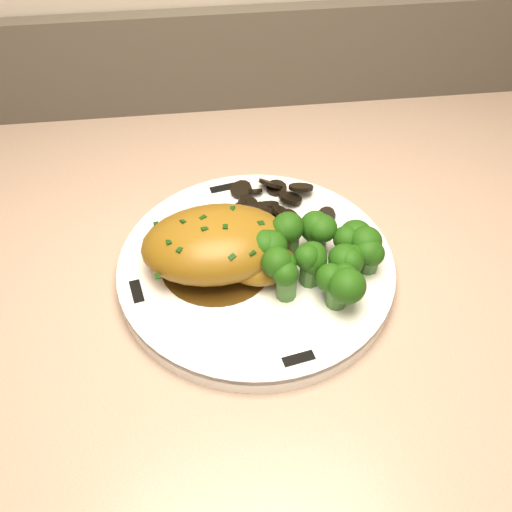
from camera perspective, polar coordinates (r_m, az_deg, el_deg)
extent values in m
cylinder|color=white|center=(0.58, 0.00, -1.24)|extent=(0.29, 0.29, 0.02)
cube|color=black|center=(0.61, 9.76, 1.69)|extent=(0.01, 0.03, 0.00)
cube|color=black|center=(0.65, -2.97, 6.02)|extent=(0.03, 0.01, 0.00)
cube|color=black|center=(0.56, -10.56, -3.13)|extent=(0.01, 0.03, 0.00)
cube|color=black|center=(0.51, 3.80, -9.11)|extent=(0.03, 0.01, 0.00)
cylinder|color=#3E270B|center=(0.58, -3.50, -0.66)|extent=(0.10, 0.10, 0.00)
ellipsoid|color=#916419|center=(0.56, -3.61, 1.10)|extent=(0.13, 0.09, 0.05)
ellipsoid|color=#916419|center=(0.55, 0.55, -0.74)|extent=(0.06, 0.05, 0.03)
cube|color=#0F360B|center=(0.55, -7.82, 2.43)|extent=(0.01, 0.00, 0.00)
cube|color=#0F360B|center=(0.54, -6.22, 2.87)|extent=(0.01, 0.00, 0.00)
cube|color=#0F360B|center=(0.54, -4.60, 3.17)|extent=(0.01, 0.00, 0.00)
cube|color=#0F360B|center=(0.54, -2.97, 3.35)|extent=(0.01, 0.00, 0.00)
cube|color=#0F360B|center=(0.55, -1.34, 3.41)|extent=(0.01, 0.00, 0.00)
cube|color=#0F360B|center=(0.55, 0.28, 3.33)|extent=(0.01, 0.00, 0.00)
cylinder|color=black|center=(0.63, 5.21, 4.50)|extent=(0.02, 0.01, 0.01)
cylinder|color=black|center=(0.63, 5.01, 5.07)|extent=(0.02, 0.02, 0.01)
cylinder|color=black|center=(0.63, 4.60, 5.59)|extent=(0.02, 0.02, 0.01)
cylinder|color=black|center=(0.64, 3.96, 5.40)|extent=(0.02, 0.02, 0.01)
cylinder|color=black|center=(0.64, 3.23, 5.76)|extent=(0.02, 0.02, 0.01)
cylinder|color=black|center=(0.64, 2.42, 6.02)|extent=(0.02, 0.02, 0.01)
cylinder|color=black|center=(0.64, 1.58, 5.54)|extent=(0.02, 0.02, 0.01)
cylinder|color=black|center=(0.64, 0.81, 5.59)|extent=(0.02, 0.02, 0.00)
cylinder|color=black|center=(0.63, 0.14, 5.55)|extent=(0.03, 0.03, 0.01)
cylinder|color=black|center=(0.63, -0.36, 4.80)|extent=(0.02, 0.03, 0.02)
cylinder|color=black|center=(0.62, -0.65, 4.65)|extent=(0.02, 0.02, 0.01)
cylinder|color=black|center=(0.62, -0.72, 4.48)|extent=(0.02, 0.02, 0.01)
cylinder|color=black|center=(0.62, -0.53, 3.68)|extent=(0.03, 0.03, 0.01)
cylinder|color=black|center=(0.61, -0.11, 3.57)|extent=(0.03, 0.03, 0.01)
cylinder|color=black|center=(0.61, 0.51, 3.53)|extent=(0.03, 0.03, 0.02)
cylinder|color=black|center=(0.61, 1.27, 2.94)|extent=(0.03, 0.03, 0.02)
cylinder|color=black|center=(0.61, 2.13, 3.11)|extent=(0.03, 0.03, 0.01)
cylinder|color=black|center=(0.61, 3.01, 3.39)|extent=(0.03, 0.03, 0.01)
cylinder|color=black|center=(0.61, 3.79, 3.14)|extent=(0.03, 0.03, 0.01)
cylinder|color=black|center=(0.61, 4.47, 3.62)|extent=(0.03, 0.03, 0.01)
cylinder|color=black|center=(0.62, 4.97, 4.17)|extent=(0.03, 0.03, 0.02)
cylinder|color=black|center=(0.63, 5.19, 4.12)|extent=(0.03, 0.03, 0.02)
cylinder|color=#407230|center=(0.57, 2.93, 0.71)|extent=(0.02, 0.02, 0.02)
sphere|color=#113708|center=(0.56, 2.99, 1.83)|extent=(0.03, 0.03, 0.03)
cylinder|color=#407230|center=(0.58, 5.42, 1.56)|extent=(0.02, 0.02, 0.02)
sphere|color=#113708|center=(0.57, 5.53, 2.68)|extent=(0.03, 0.03, 0.03)
cylinder|color=#407230|center=(0.58, 8.29, 0.84)|extent=(0.02, 0.02, 0.02)
sphere|color=#113708|center=(0.57, 8.45, 1.94)|extent=(0.03, 0.03, 0.03)
cylinder|color=#407230|center=(0.55, 4.80, -1.50)|extent=(0.02, 0.02, 0.02)
sphere|color=#113708|center=(0.54, 4.90, -0.38)|extent=(0.03, 0.03, 0.03)
cylinder|color=#407230|center=(0.56, 8.08, -1.55)|extent=(0.02, 0.02, 0.02)
sphere|color=#113708|center=(0.55, 8.25, -0.44)|extent=(0.03, 0.03, 0.03)
cylinder|color=#407230|center=(0.57, 9.99, -0.34)|extent=(0.02, 0.02, 0.02)
sphere|color=#113708|center=(0.56, 10.19, 0.76)|extent=(0.03, 0.03, 0.03)
cylinder|color=#407230|center=(0.54, 2.70, -2.76)|extent=(0.02, 0.02, 0.02)
sphere|color=#113708|center=(0.53, 2.76, -1.65)|extent=(0.03, 0.03, 0.03)
cylinder|color=#407230|center=(0.54, 7.18, -3.44)|extent=(0.02, 0.02, 0.02)
sphere|color=#113708|center=(0.53, 7.34, -2.35)|extent=(0.03, 0.03, 0.03)
cylinder|color=#407230|center=(0.56, 1.38, -0.76)|extent=(0.02, 0.02, 0.02)
sphere|color=#113708|center=(0.55, 1.41, 0.36)|extent=(0.03, 0.03, 0.03)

